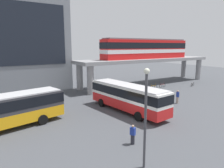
% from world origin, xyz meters
% --- Properties ---
extents(ground_plane, '(120.00, 120.00, 0.00)m').
position_xyz_m(ground_plane, '(0.00, 10.00, 0.00)').
color(ground_plane, '#47494F').
extents(elevated_platform, '(30.22, 5.72, 5.19)m').
position_xyz_m(elevated_platform, '(14.78, 15.34, 4.44)').
color(elevated_platform, gray).
rests_on(elevated_platform, ground_plane).
extents(train, '(19.76, 2.96, 3.84)m').
position_xyz_m(train, '(14.42, 15.34, 7.16)').
color(train, red).
rests_on(train, elevated_platform).
extents(bus_main, '(3.57, 11.23, 3.22)m').
position_xyz_m(bus_main, '(0.52, 3.12, 1.99)').
color(bus_main, red).
rests_on(bus_main, ground_plane).
extents(bus_secondary, '(11.32, 4.69, 3.22)m').
position_xyz_m(bus_secondary, '(-12.24, 4.90, 1.99)').
color(bus_secondary, orange).
rests_on(bus_secondary, ground_plane).
extents(bicycle_black, '(1.78, 0.28, 1.04)m').
position_xyz_m(bicycle_black, '(5.72, 9.93, 0.36)').
color(bicycle_black, black).
rests_on(bicycle_black, ground_plane).
extents(bicycle_orange, '(1.79, 0.08, 1.04)m').
position_xyz_m(bicycle_orange, '(12.19, 10.78, 0.36)').
color(bicycle_orange, black).
rests_on(bicycle_orange, ground_plane).
extents(bicycle_brown, '(1.77, 0.40, 1.04)m').
position_xyz_m(bicycle_brown, '(5.11, 11.75, 0.36)').
color(bicycle_brown, black).
rests_on(bicycle_brown, ground_plane).
extents(bicycle_red, '(1.78, 0.31, 1.04)m').
position_xyz_m(bicycle_red, '(14.67, 10.98, 0.36)').
color(bicycle_red, black).
rests_on(bicycle_red, ground_plane).
extents(bicycle_blue, '(1.75, 0.48, 1.04)m').
position_xyz_m(bicycle_blue, '(9.59, 8.89, 0.36)').
color(bicycle_blue, black).
rests_on(bicycle_blue, ground_plane).
extents(bicycle_silver, '(1.70, 0.68, 1.04)m').
position_xyz_m(bicycle_silver, '(20.44, 8.69, 0.36)').
color(bicycle_silver, black).
rests_on(bicycle_silver, ground_plane).
extents(pedestrian_waiting_near_stop, '(0.40, 0.47, 1.81)m').
position_xyz_m(pedestrian_waiting_near_stop, '(8.37, 2.26, 0.86)').
color(pedestrian_waiting_near_stop, gray).
rests_on(pedestrian_waiting_near_stop, ground_plane).
extents(pedestrian_by_bike_rack, '(0.39, 0.47, 1.60)m').
position_xyz_m(pedestrian_by_bike_rack, '(-4.11, -3.74, 0.75)').
color(pedestrian_by_bike_rack, '#26262D').
rests_on(pedestrian_by_bike_rack, ground_plane).
extents(lamp_post, '(0.36, 0.36, 6.38)m').
position_xyz_m(lamp_post, '(-5.49, -6.62, 3.76)').
color(lamp_post, '#3F3F44').
rests_on(lamp_post, ground_plane).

